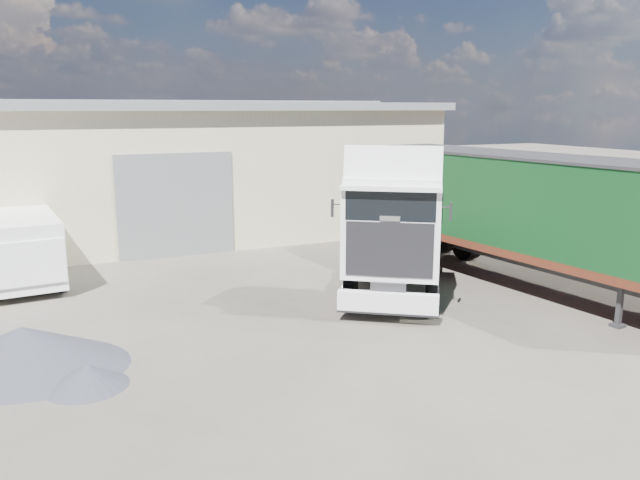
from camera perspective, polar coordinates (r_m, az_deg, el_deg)
name	(u,v)px	position (r m, az deg, el deg)	size (l,w,h in m)	color
ground	(363,344)	(13.98, 3.94, -9.43)	(120.00, 120.00, 0.00)	#282521
warehouse	(45,170)	(27.56, -23.83, 5.91)	(30.60, 12.60, 5.42)	beige
brick_boundary_wall	(558,212)	(25.14, 20.94, 2.40)	(0.35, 26.00, 2.50)	maroon
tractor_unit	(395,235)	(16.74, 6.84, 0.46)	(5.48, 6.42, 4.23)	black
box_trailer	(524,206)	(18.84, 18.17, 2.93)	(3.85, 11.69, 3.82)	#2D2D30
panel_van	(18,248)	(20.33, -25.91, -0.65)	(2.54, 5.25, 2.08)	black
gravel_heap	(21,348)	(13.96, -25.67, -8.92)	(5.45, 5.45, 0.86)	black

